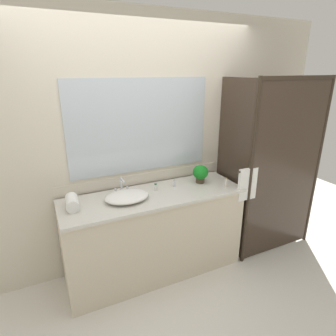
{
  "coord_description": "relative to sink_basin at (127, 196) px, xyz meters",
  "views": [
    {
      "loc": [
        -0.95,
        -2.32,
        2.05
      ],
      "look_at": [
        0.15,
        0.0,
        1.15
      ],
      "focal_mm": 30.08,
      "sensor_mm": 36.0,
      "label": 1
    }
  ],
  "objects": [
    {
      "name": "faucet",
      "position": [
        0.0,
        0.16,
        0.02
      ],
      "size": [
        0.17,
        0.13,
        0.17
      ],
      "color": "silver",
      "rests_on": "vanity_cabinet"
    },
    {
      "name": "vanity_cabinet",
      "position": [
        0.28,
        0.02,
        -0.49
      ],
      "size": [
        1.8,
        0.58,
        0.9
      ],
      "color": "beige",
      "rests_on": "ground_plane"
    },
    {
      "name": "sink_basin",
      "position": [
        0.0,
        0.0,
        0.0
      ],
      "size": [
        0.42,
        0.32,
        0.07
      ],
      "primitive_type": "ellipsoid",
      "color": "white",
      "rests_on": "vanity_cabinet"
    },
    {
      "name": "rolled_towel_near_edge",
      "position": [
        -0.48,
        0.04,
        0.02
      ],
      "size": [
        0.13,
        0.22,
        0.11
      ],
      "primitive_type": "cylinder",
      "rotation": [
        1.57,
        0.0,
        -0.07
      ],
      "color": "white",
      "rests_on": "vanity_cabinet"
    },
    {
      "name": "amenity_bottle_lotion",
      "position": [
        0.54,
        0.1,
        0.0
      ],
      "size": [
        0.02,
        0.02,
        0.08
      ],
      "color": "silver",
      "rests_on": "vanity_cabinet"
    },
    {
      "name": "ground_plane",
      "position": [
        0.28,
        0.01,
        -0.94
      ],
      "size": [
        8.0,
        8.0,
        0.0
      ],
      "primitive_type": "plane",
      "color": "silver"
    },
    {
      "name": "potted_plant",
      "position": [
        0.85,
        0.08,
        0.07
      ],
      "size": [
        0.16,
        0.16,
        0.19
      ],
      "color": "#473828",
      "rests_on": "vanity_cabinet"
    },
    {
      "name": "amenity_bottle_body_wash",
      "position": [
        0.33,
        0.09,
        -0.0
      ],
      "size": [
        0.03,
        0.03,
        0.07
      ],
      "color": "white",
      "rests_on": "vanity_cabinet"
    },
    {
      "name": "amenity_bottle_conditioner",
      "position": [
        1.02,
        -0.14,
        0.01
      ],
      "size": [
        0.03,
        0.03,
        0.1
      ],
      "color": "silver",
      "rests_on": "vanity_cabinet"
    },
    {
      "name": "wall_back_with_mirror",
      "position": [
        0.28,
        0.35,
        0.37
      ],
      "size": [
        4.4,
        0.06,
        2.6
      ],
      "color": "beige",
      "rests_on": "ground_plane"
    },
    {
      "name": "shower_enclosure",
      "position": [
        1.55,
        -0.18,
        0.09
      ],
      "size": [
        1.2,
        0.59,
        2.0
      ],
      "color": "#2D2319",
      "rests_on": "ground_plane"
    }
  ]
}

